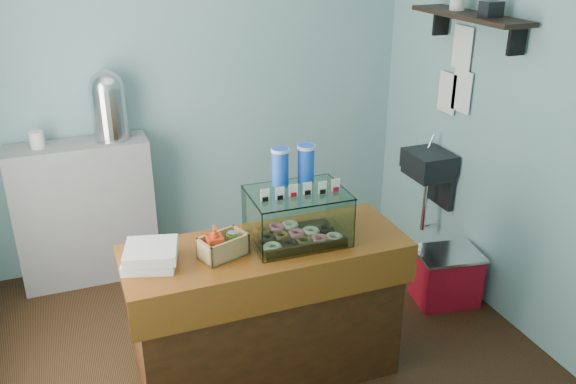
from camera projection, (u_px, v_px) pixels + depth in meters
name	position (u px, v px, depth m)	size (l,w,h in m)	color
ground	(255.00, 349.00, 3.97)	(3.50, 3.50, 0.00)	black
room_shell	(253.00, 92.00, 3.30)	(3.54, 3.04, 2.82)	#77ACAD
counter	(267.00, 312.00, 3.57)	(1.60, 0.60, 0.90)	#47210D
back_shelf	(86.00, 213.00, 4.59)	(1.00, 0.32, 1.10)	gray
display_case	(296.00, 211.00, 3.41)	(0.55, 0.41, 0.51)	black
condiment_crate	(221.00, 245.00, 3.25)	(0.29, 0.22, 0.20)	tan
pastry_boxes	(151.00, 255.00, 3.18)	(0.34, 0.34, 0.11)	silver
coffee_urn	(108.00, 103.00, 4.36)	(0.28, 0.28, 0.51)	silver
red_cooler	(446.00, 276.00, 4.42)	(0.50, 0.41, 0.40)	red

